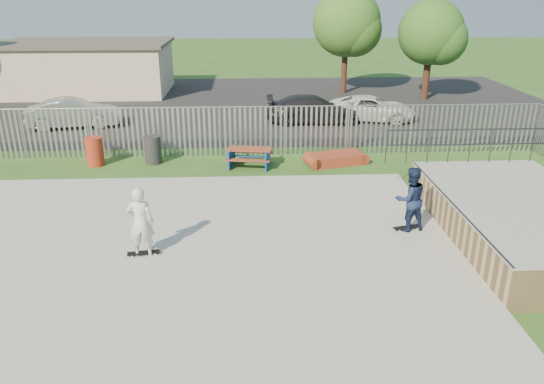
{
  "coord_description": "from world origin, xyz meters",
  "views": [
    {
      "loc": [
        2.12,
        -11.76,
        6.5
      ],
      "look_at": [
        2.77,
        2.0,
        1.1
      ],
      "focal_mm": 35.0,
      "sensor_mm": 36.0,
      "label": 1
    }
  ],
  "objects_px": {
    "trash_bin_red": "(95,151)",
    "skater_navy": "(410,199)",
    "picnic_table": "(250,157)",
    "tree_mid": "(346,23)",
    "skater_white": "(140,222)",
    "trash_bin_grey": "(153,150)",
    "tree_right": "(431,32)",
    "funbox": "(336,159)",
    "car_dark": "(313,109)",
    "car_silver": "(73,113)",
    "car_white": "(372,108)"
  },
  "relations": [
    {
      "from": "car_dark",
      "to": "car_silver",
      "type": "bearing_deg",
      "value": 92.84
    },
    {
      "from": "tree_right",
      "to": "skater_white",
      "type": "xyz_separation_m",
      "value": [
        -13.43,
        -19.61,
        -2.86
      ]
    },
    {
      "from": "trash_bin_red",
      "to": "tree_mid",
      "type": "xyz_separation_m",
      "value": [
        12.06,
        14.14,
        3.78
      ]
    },
    {
      "from": "trash_bin_red",
      "to": "skater_navy",
      "type": "height_order",
      "value": "skater_navy"
    },
    {
      "from": "skater_white",
      "to": "car_white",
      "type": "bearing_deg",
      "value": -121.56
    },
    {
      "from": "funbox",
      "to": "car_dark",
      "type": "distance_m",
      "value": 6.62
    },
    {
      "from": "trash_bin_grey",
      "to": "car_dark",
      "type": "height_order",
      "value": "car_dark"
    },
    {
      "from": "trash_bin_red",
      "to": "car_silver",
      "type": "relative_size",
      "value": 0.26
    },
    {
      "from": "tree_mid",
      "to": "skater_white",
      "type": "xyz_separation_m",
      "value": [
        -8.86,
        -21.88,
        -3.27
      ]
    },
    {
      "from": "car_silver",
      "to": "skater_navy",
      "type": "distance_m",
      "value": 17.88
    },
    {
      "from": "car_silver",
      "to": "tree_mid",
      "type": "distance_m",
      "value": 17.16
    },
    {
      "from": "picnic_table",
      "to": "car_silver",
      "type": "bearing_deg",
      "value": 152.69
    },
    {
      "from": "trash_bin_grey",
      "to": "tree_right",
      "type": "height_order",
      "value": "tree_right"
    },
    {
      "from": "picnic_table",
      "to": "skater_white",
      "type": "xyz_separation_m",
      "value": [
        -2.73,
        -7.36,
        0.7
      ]
    },
    {
      "from": "picnic_table",
      "to": "car_silver",
      "type": "distance_m",
      "value": 10.55
    },
    {
      "from": "skater_white",
      "to": "car_silver",
      "type": "bearing_deg",
      "value": -66.69
    },
    {
      "from": "picnic_table",
      "to": "tree_right",
      "type": "relative_size",
      "value": 0.32
    },
    {
      "from": "skater_navy",
      "to": "picnic_table",
      "type": "bearing_deg",
      "value": -68.5
    },
    {
      "from": "car_dark",
      "to": "car_white",
      "type": "relative_size",
      "value": 1.05
    },
    {
      "from": "tree_mid",
      "to": "tree_right",
      "type": "bearing_deg",
      "value": -26.45
    },
    {
      "from": "car_silver",
      "to": "trash_bin_red",
      "type": "bearing_deg",
      "value": -166.63
    },
    {
      "from": "car_dark",
      "to": "trash_bin_red",
      "type": "bearing_deg",
      "value": 125.34
    },
    {
      "from": "funbox",
      "to": "tree_right",
      "type": "bearing_deg",
      "value": 43.39
    },
    {
      "from": "funbox",
      "to": "picnic_table",
      "type": "bearing_deg",
      "value": 166.82
    },
    {
      "from": "tree_mid",
      "to": "tree_right",
      "type": "relative_size",
      "value": 1.1
    },
    {
      "from": "picnic_table",
      "to": "tree_mid",
      "type": "relative_size",
      "value": 0.29
    },
    {
      "from": "trash_bin_grey",
      "to": "tree_right",
      "type": "relative_size",
      "value": 0.19
    },
    {
      "from": "skater_navy",
      "to": "skater_white",
      "type": "relative_size",
      "value": 1.0
    },
    {
      "from": "funbox",
      "to": "tree_right",
      "type": "xyz_separation_m",
      "value": [
        7.35,
        12.12,
        3.71
      ]
    },
    {
      "from": "picnic_table",
      "to": "trash_bin_red",
      "type": "bearing_deg",
      "value": -174.5
    },
    {
      "from": "car_white",
      "to": "skater_white",
      "type": "distance_m",
      "value": 16.98
    },
    {
      "from": "picnic_table",
      "to": "skater_navy",
      "type": "height_order",
      "value": "skater_navy"
    },
    {
      "from": "funbox",
      "to": "skater_navy",
      "type": "bearing_deg",
      "value": -96.51
    },
    {
      "from": "skater_navy",
      "to": "skater_white",
      "type": "bearing_deg",
      "value": -4.13
    },
    {
      "from": "trash_bin_grey",
      "to": "skater_navy",
      "type": "bearing_deg",
      "value": -39.81
    },
    {
      "from": "trash_bin_red",
      "to": "skater_navy",
      "type": "relative_size",
      "value": 0.61
    },
    {
      "from": "funbox",
      "to": "tree_right",
      "type": "height_order",
      "value": "tree_right"
    },
    {
      "from": "car_silver",
      "to": "car_white",
      "type": "height_order",
      "value": "car_silver"
    },
    {
      "from": "trash_bin_red",
      "to": "skater_navy",
      "type": "xyz_separation_m",
      "value": [
        10.26,
        -6.57,
        0.51
      ]
    },
    {
      "from": "trash_bin_grey",
      "to": "car_silver",
      "type": "xyz_separation_m",
      "value": [
        -4.74,
        5.73,
        0.18
      ]
    },
    {
      "from": "skater_white",
      "to": "trash_bin_red",
      "type": "bearing_deg",
      "value": -67.13
    },
    {
      "from": "car_silver",
      "to": "tree_mid",
      "type": "bearing_deg",
      "value": -70.63
    },
    {
      "from": "funbox",
      "to": "trash_bin_red",
      "type": "xyz_separation_m",
      "value": [
        -9.27,
        0.25,
        0.35
      ]
    },
    {
      "from": "funbox",
      "to": "trash_bin_grey",
      "type": "relative_size",
      "value": 2.06
    },
    {
      "from": "car_white",
      "to": "tree_mid",
      "type": "relative_size",
      "value": 0.69
    },
    {
      "from": "funbox",
      "to": "car_silver",
      "type": "bearing_deg",
      "value": 137.17
    },
    {
      "from": "skater_navy",
      "to": "car_silver",
      "type": "bearing_deg",
      "value": -57.73
    },
    {
      "from": "trash_bin_red",
      "to": "car_silver",
      "type": "distance_m",
      "value": 6.42
    },
    {
      "from": "skater_navy",
      "to": "tree_mid",
      "type": "bearing_deg",
      "value": -108.5
    },
    {
      "from": "tree_mid",
      "to": "car_dark",
      "type": "bearing_deg",
      "value": -110.42
    }
  ]
}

